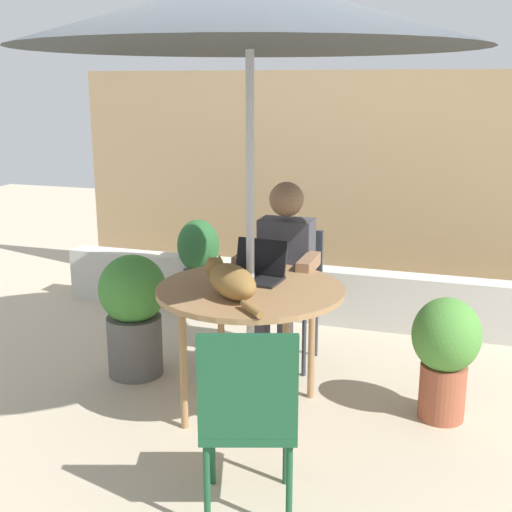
{
  "coord_description": "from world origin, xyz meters",
  "views": [
    {
      "loc": [
        1.1,
        -3.3,
        1.82
      ],
      "look_at": [
        0.0,
        0.1,
        0.89
      ],
      "focal_mm": 46.98,
      "sensor_mm": 36.0,
      "label": 1
    }
  ],
  "objects_px": {
    "laptop": "(258,268)",
    "potted_plant_corner": "(445,350)",
    "potted_plant_near_fence": "(199,259)",
    "patio_umbrella": "(250,12)",
    "potted_plant_by_chair": "(133,310)",
    "patio_table": "(250,298)",
    "cat": "(230,280)",
    "chair_occupied": "(289,285)",
    "chair_empty": "(248,409)",
    "person_seated": "(283,267)"
  },
  "relations": [
    {
      "from": "person_seated",
      "to": "patio_umbrella",
      "type": "bearing_deg",
      "value": -90.0
    },
    {
      "from": "person_seated",
      "to": "potted_plant_corner",
      "type": "height_order",
      "value": "person_seated"
    },
    {
      "from": "chair_occupied",
      "to": "chair_empty",
      "type": "xyz_separation_m",
      "value": [
        0.29,
        -1.73,
        0.0
      ]
    },
    {
      "from": "patio_umbrella",
      "to": "cat",
      "type": "distance_m",
      "value": 1.34
    },
    {
      "from": "potted_plant_corner",
      "to": "potted_plant_near_fence",
      "type": "bearing_deg",
      "value": 146.95
    },
    {
      "from": "chair_empty",
      "to": "potted_plant_by_chair",
      "type": "bearing_deg",
      "value": 134.53
    },
    {
      "from": "cat",
      "to": "patio_table",
      "type": "bearing_deg",
      "value": 73.72
    },
    {
      "from": "patio_umbrella",
      "to": "laptop",
      "type": "relative_size",
      "value": 7.3
    },
    {
      "from": "patio_umbrella",
      "to": "potted_plant_near_fence",
      "type": "relative_size",
      "value": 3.1
    },
    {
      "from": "patio_table",
      "to": "patio_umbrella",
      "type": "xyz_separation_m",
      "value": [
        0.0,
        0.0,
        1.47
      ]
    },
    {
      "from": "person_seated",
      "to": "chair_occupied",
      "type": "bearing_deg",
      "value": 90.0
    },
    {
      "from": "person_seated",
      "to": "potted_plant_by_chair",
      "type": "relative_size",
      "value": 1.55
    },
    {
      "from": "laptop",
      "to": "cat",
      "type": "distance_m",
      "value": 0.35
    },
    {
      "from": "chair_occupied",
      "to": "patio_table",
      "type": "bearing_deg",
      "value": -90.0
    },
    {
      "from": "laptop",
      "to": "potted_plant_corner",
      "type": "relative_size",
      "value": 0.46
    },
    {
      "from": "chair_occupied",
      "to": "cat",
      "type": "bearing_deg",
      "value": -92.97
    },
    {
      "from": "cat",
      "to": "chair_occupied",
      "type": "bearing_deg",
      "value": 87.03
    },
    {
      "from": "laptop",
      "to": "potted_plant_near_fence",
      "type": "bearing_deg",
      "value": 124.35
    },
    {
      "from": "chair_empty",
      "to": "potted_plant_corner",
      "type": "relative_size",
      "value": 1.26
    },
    {
      "from": "patio_umbrella",
      "to": "potted_plant_near_fence",
      "type": "height_order",
      "value": "patio_umbrella"
    },
    {
      "from": "potted_plant_near_fence",
      "to": "chair_empty",
      "type": "bearing_deg",
      "value": -63.06
    },
    {
      "from": "person_seated",
      "to": "patio_table",
      "type": "bearing_deg",
      "value": -90.0
    },
    {
      "from": "laptop",
      "to": "potted_plant_near_fence",
      "type": "xyz_separation_m",
      "value": [
        -0.95,
        1.4,
        -0.38
      ]
    },
    {
      "from": "potted_plant_by_chair",
      "to": "potted_plant_corner",
      "type": "bearing_deg",
      "value": -0.13
    },
    {
      "from": "patio_table",
      "to": "potted_plant_corner",
      "type": "relative_size",
      "value": 1.47
    },
    {
      "from": "potted_plant_near_fence",
      "to": "potted_plant_corner",
      "type": "distance_m",
      "value": 2.39
    },
    {
      "from": "laptop",
      "to": "patio_table",
      "type": "bearing_deg",
      "value": -86.05
    },
    {
      "from": "patio_umbrella",
      "to": "potted_plant_by_chair",
      "type": "xyz_separation_m",
      "value": [
        -0.87,
        0.27,
        -1.73
      ]
    },
    {
      "from": "chair_empty",
      "to": "potted_plant_corner",
      "type": "xyz_separation_m",
      "value": [
        0.74,
        1.18,
        -0.11
      ]
    },
    {
      "from": "potted_plant_corner",
      "to": "person_seated",
      "type": "bearing_deg",
      "value": 158.92
    },
    {
      "from": "patio_umbrella",
      "to": "laptop",
      "type": "bearing_deg",
      "value": 93.95
    },
    {
      "from": "chair_occupied",
      "to": "person_seated",
      "type": "relative_size",
      "value": 0.72
    },
    {
      "from": "chair_occupied",
      "to": "laptop",
      "type": "height_order",
      "value": "laptop"
    },
    {
      "from": "laptop",
      "to": "potted_plant_corner",
      "type": "xyz_separation_m",
      "value": [
        1.05,
        0.09,
        -0.4
      ]
    },
    {
      "from": "potted_plant_by_chair",
      "to": "potted_plant_corner",
      "type": "relative_size",
      "value": 1.12
    },
    {
      "from": "patio_umbrella",
      "to": "chair_empty",
      "type": "xyz_separation_m",
      "value": [
        0.29,
        -0.91,
        -1.64
      ]
    },
    {
      "from": "patio_table",
      "to": "potted_plant_near_fence",
      "type": "xyz_separation_m",
      "value": [
        -0.97,
        1.57,
        -0.26
      ]
    },
    {
      "from": "potted_plant_corner",
      "to": "chair_empty",
      "type": "bearing_deg",
      "value": -122.21
    },
    {
      "from": "patio_table",
      "to": "potted_plant_by_chair",
      "type": "xyz_separation_m",
      "value": [
        -0.87,
        0.27,
        -0.25
      ]
    },
    {
      "from": "patio_umbrella",
      "to": "chair_empty",
      "type": "height_order",
      "value": "patio_umbrella"
    },
    {
      "from": "patio_umbrella",
      "to": "patio_table",
      "type": "bearing_deg",
      "value": 0.0
    },
    {
      "from": "potted_plant_near_fence",
      "to": "person_seated",
      "type": "bearing_deg",
      "value": -43.07
    },
    {
      "from": "potted_plant_by_chair",
      "to": "chair_occupied",
      "type": "bearing_deg",
      "value": 32.45
    },
    {
      "from": "patio_umbrella",
      "to": "potted_plant_by_chair",
      "type": "distance_m",
      "value": 1.95
    },
    {
      "from": "patio_table",
      "to": "chair_empty",
      "type": "xyz_separation_m",
      "value": [
        0.29,
        -0.91,
        -0.17
      ]
    },
    {
      "from": "chair_occupied",
      "to": "laptop",
      "type": "relative_size",
      "value": 2.74
    },
    {
      "from": "chair_occupied",
      "to": "potted_plant_near_fence",
      "type": "height_order",
      "value": "chair_occupied"
    },
    {
      "from": "patio_umbrella",
      "to": "potted_plant_corner",
      "type": "xyz_separation_m",
      "value": [
        1.04,
        0.26,
        -1.75
      ]
    },
    {
      "from": "patio_table",
      "to": "cat",
      "type": "height_order",
      "value": "cat"
    },
    {
      "from": "person_seated",
      "to": "chair_empty",
      "type": "bearing_deg",
      "value": -79.44
    }
  ]
}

